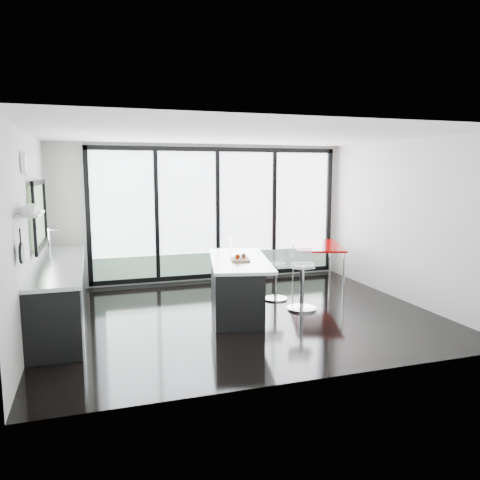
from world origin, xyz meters
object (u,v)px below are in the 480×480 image
object	(u,v)px
bar_stool_far	(276,281)
island	(235,285)
bar_stool_near	(302,287)
red_table	(316,265)

from	to	relation	value
bar_stool_far	island	bearing A→B (deg)	-140.33
bar_stool_near	red_table	world-z (taller)	red_table
red_table	island	bearing A→B (deg)	-150.70
bar_stool_near	bar_stool_far	distance (m)	0.73
bar_stool_near	red_table	xyz separation A→B (m)	(0.97, 1.40, 0.03)
bar_stool_far	bar_stool_near	bearing A→B (deg)	-62.44
bar_stool_far	red_table	distance (m)	1.35
bar_stool_near	red_table	distance (m)	1.70
island	bar_stool_near	distance (m)	1.10
bar_stool_near	island	bearing A→B (deg)	179.87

